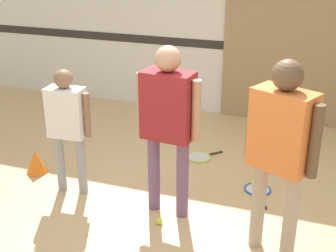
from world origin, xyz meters
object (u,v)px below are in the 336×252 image
(racket_spare_on_floor, at_px, (258,190))
(training_cone, at_px, (36,162))
(tennis_ball_by_spare_racket, at_px, (253,182))
(tennis_ball_near_instructor, at_px, (159,221))
(person_student_right, at_px, (281,141))
(racket_second_spare, at_px, (200,157))
(person_student_left, at_px, (67,119))
(person_instructor, at_px, (168,114))

(racket_spare_on_floor, relative_size, training_cone, 1.99)
(tennis_ball_by_spare_racket, distance_m, training_cone, 2.41)
(tennis_ball_by_spare_racket, bearing_deg, tennis_ball_near_instructor, -124.05)
(person_student_right, xyz_separation_m, racket_second_spare, (-1.06, 1.53, -1.02))
(person_student_left, distance_m, tennis_ball_by_spare_racket, 2.06)
(racket_second_spare, bearing_deg, person_student_right, -101.65)
(person_student_left, distance_m, tennis_ball_near_instructor, 1.35)
(person_instructor, xyz_separation_m, racket_second_spare, (-0.03, 1.23, -1.00))
(training_cone, bearing_deg, racket_second_spare, 31.25)
(training_cone, bearing_deg, person_student_right, -11.44)
(person_student_right, height_order, training_cone, person_student_right)
(training_cone, bearing_deg, racket_spare_on_floor, 10.01)
(person_student_left, xyz_separation_m, tennis_ball_near_instructor, (1.07, -0.27, -0.78))
(racket_second_spare, distance_m, training_cone, 1.91)
(person_student_right, distance_m, tennis_ball_by_spare_racket, 1.51)
(person_instructor, bearing_deg, person_student_left, -176.28)
(tennis_ball_near_instructor, bearing_deg, tennis_ball_by_spare_racket, 55.95)
(person_student_left, bearing_deg, tennis_ball_by_spare_racket, 19.00)
(person_instructor, relative_size, person_student_left, 1.24)
(tennis_ball_near_instructor, distance_m, tennis_ball_by_spare_racket, 1.23)
(person_instructor, height_order, person_student_right, person_student_right)
(person_instructor, distance_m, racket_spare_on_floor, 1.42)
(person_instructor, distance_m, person_student_right, 1.07)
(racket_second_spare, distance_m, tennis_ball_near_instructor, 1.47)
(person_instructor, height_order, training_cone, person_instructor)
(person_student_right, xyz_separation_m, racket_spare_on_floor, (-0.26, 0.97, -1.02))
(racket_spare_on_floor, bearing_deg, tennis_ball_by_spare_racket, -168.95)
(racket_second_spare, height_order, tennis_ball_by_spare_racket, tennis_ball_by_spare_racket)
(person_instructor, distance_m, tennis_ball_near_instructor, 1.00)
(person_instructor, distance_m, tennis_ball_by_spare_racket, 1.43)
(person_student_left, bearing_deg, training_cone, 155.63)
(person_student_left, bearing_deg, person_instructor, -5.94)
(racket_spare_on_floor, xyz_separation_m, tennis_ball_by_spare_racket, (-0.07, 0.11, 0.02))
(person_student_right, relative_size, training_cone, 6.10)
(person_instructor, relative_size, tennis_ball_by_spare_racket, 24.67)
(tennis_ball_near_instructor, bearing_deg, training_cone, 163.80)
(person_instructor, height_order, racket_spare_on_floor, person_instructor)
(tennis_ball_by_spare_racket, bearing_deg, person_student_right, -72.81)
(person_instructor, height_order, tennis_ball_by_spare_racket, person_instructor)
(racket_spare_on_floor, height_order, tennis_ball_near_instructor, tennis_ball_near_instructor)
(person_student_left, height_order, person_student_right, person_student_right)
(racket_spare_on_floor, xyz_separation_m, racket_second_spare, (-0.79, 0.56, 0.00))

